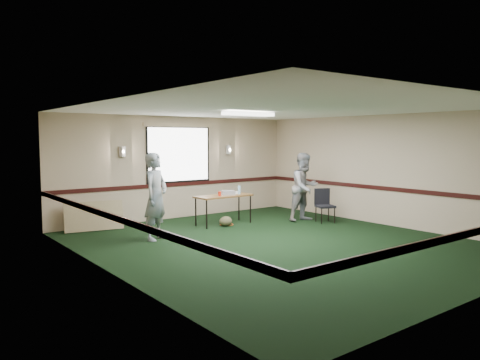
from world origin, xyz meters
TOP-DOWN VIEW (x-y plane):
  - ground at (0.00, 0.00)m, footprint 8.00×8.00m
  - room_shell at (0.00, 2.12)m, footprint 8.00×8.02m
  - folding_table at (0.36, 2.44)m, footprint 1.46×0.61m
  - projector at (0.50, 2.45)m, footprint 0.39×0.36m
  - game_console at (0.76, 2.52)m, footprint 0.25×0.23m
  - red_cup at (0.20, 2.37)m, footprint 0.07×0.07m
  - water_bottle at (0.81, 2.39)m, footprint 0.06×0.06m
  - duffel_bag at (0.25, 2.20)m, footprint 0.42×0.37m
  - cable_coil at (0.37, 2.33)m, footprint 0.44×0.44m
  - folded_table at (-2.47, 3.60)m, footprint 1.33×0.44m
  - conference_chair at (2.57, 1.16)m, footprint 0.55×0.56m
  - person_left at (-1.79, 1.85)m, footprint 0.79×0.72m
  - person_right at (2.31, 1.59)m, footprint 0.87×0.68m

SIDE VIEW (x-z plane):
  - ground at x=0.00m, z-range 0.00..0.00m
  - cable_coil at x=0.37m, z-range 0.00..0.02m
  - duffel_bag at x=0.25m, z-range 0.00..0.24m
  - folded_table at x=-2.47m, z-range 0.00..0.67m
  - conference_chair at x=2.57m, z-range 0.07..0.92m
  - folding_table at x=0.36m, z-range 0.31..1.04m
  - game_console at x=0.76m, z-range 0.73..0.78m
  - projector at x=0.50m, z-range 0.73..0.83m
  - red_cup at x=0.20m, z-range 0.73..0.84m
  - water_bottle at x=0.81m, z-range 0.73..0.93m
  - person_right at x=2.31m, z-range 0.00..1.75m
  - person_left at x=-1.79m, z-range 0.00..1.82m
  - room_shell at x=0.00m, z-range -2.42..5.58m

